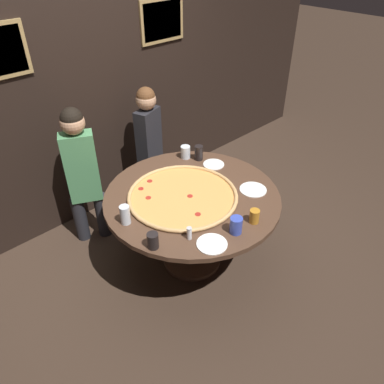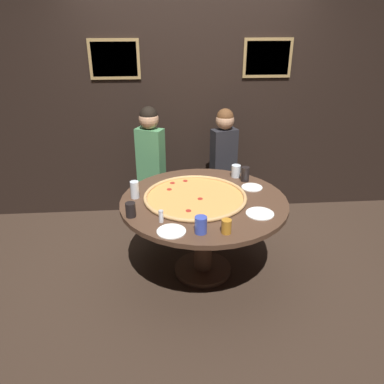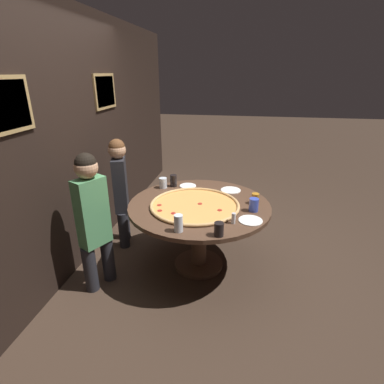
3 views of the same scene
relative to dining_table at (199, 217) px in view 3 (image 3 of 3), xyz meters
name	(u,v)px [view 3 (image 3 of 3)]	position (x,y,z in m)	size (l,w,h in m)	color
ground_plane	(199,265)	(0.00, 0.00, -0.59)	(24.00, 24.00, 0.00)	#38281E
back_wall	(71,143)	(0.00, 1.31, 0.71)	(6.40, 0.08, 2.60)	black
dining_table	(199,217)	(0.00, 0.00, 0.00)	(1.42, 1.42, 0.74)	#4C3323
giant_pizza	(195,205)	(-0.07, 0.03, 0.16)	(0.88, 0.88, 0.03)	#E0994C
drink_cup_near_left	(173,181)	(0.43, 0.37, 0.22)	(0.08, 0.08, 0.14)	black
drink_cup_near_right	(163,183)	(0.36, 0.47, 0.21)	(0.09, 0.09, 0.12)	silver
drink_cup_far_left	(254,205)	(-0.08, -0.53, 0.21)	(0.09, 0.09, 0.13)	#384CB7
drink_cup_far_right	(219,229)	(-0.60, -0.25, 0.21)	(0.08, 0.08, 0.12)	black
drink_cup_by_shaker	(255,199)	(0.10, -0.55, 0.20)	(0.07, 0.07, 0.11)	#BC7A23
drink_cup_beside_pizza	(178,223)	(-0.58, 0.08, 0.22)	(0.07, 0.07, 0.15)	silver
white_plate_far_back	(188,186)	(0.46, 0.20, 0.15)	(0.19, 0.19, 0.01)	white
white_plate_left_side	(231,190)	(0.41, -0.29, 0.15)	(0.22, 0.22, 0.01)	white
white_plate_beside_cup	(251,220)	(-0.29, -0.51, 0.15)	(0.21, 0.21, 0.01)	white
condiment_shaker	(233,218)	(-0.36, -0.36, 0.20)	(0.04, 0.04, 0.10)	silver
diner_far_right	(93,215)	(-0.47, 0.91, 0.17)	(0.35, 0.26, 1.34)	#232328
diner_far_left	(120,187)	(0.32, 0.97, 0.14)	(0.34, 0.22, 1.29)	#232328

